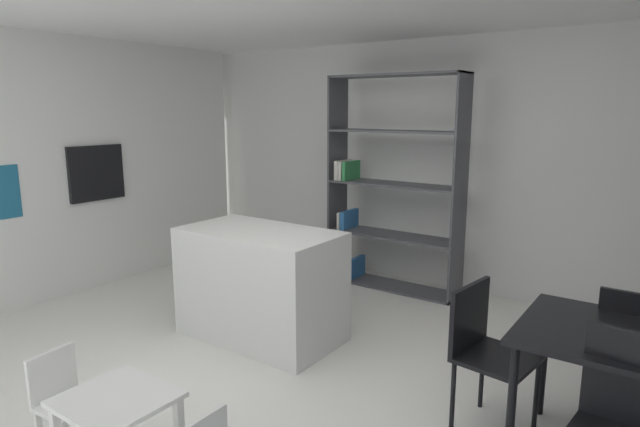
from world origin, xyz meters
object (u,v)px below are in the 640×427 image
object	(u,v)px
dining_chair_island_side	(484,343)
kitchen_island	(261,284)
child_table	(117,414)
dining_chair_near	(628,421)
open_bookshelf	(386,190)
built_in_oven	(96,173)
dining_table	(638,354)
child_chair_left	(63,397)

from	to	relation	value
dining_chair_island_side	kitchen_island	bearing A→B (deg)	91.85
child_table	dining_chair_near	distance (m)	2.34
kitchen_island	open_bookshelf	size ratio (longest dim) A/B	0.59
open_bookshelf	dining_chair_island_side	bearing A→B (deg)	-48.75
built_in_oven	open_bookshelf	xyz separation A→B (m)	(2.44, 1.73, -0.18)
built_in_oven	dining_table	distance (m)	4.93
kitchen_island	open_bookshelf	bearing A→B (deg)	83.24
dining_table	dining_chair_island_side	xyz separation A→B (m)	(-0.76, 0.01, -0.15)
dining_chair_near	dining_table	bearing A→B (deg)	97.57
child_table	dining_table	xyz separation A→B (m)	(2.05, 1.53, 0.28)
kitchen_island	child_chair_left	xyz separation A→B (m)	(0.11, -1.74, -0.14)
built_in_oven	child_chair_left	size ratio (longest dim) A/B	1.07
child_chair_left	dining_chair_island_side	xyz separation A→B (m)	(1.79, 1.55, 0.21)
child_table	dining_chair_island_side	distance (m)	2.02
open_bookshelf	child_table	xyz separation A→B (m)	(0.40, -3.47, -0.64)
built_in_oven	child_table	distance (m)	3.43
dining_chair_island_side	dining_chair_near	size ratio (longest dim) A/B	0.95
built_in_oven	child_table	xyz separation A→B (m)	(2.84, -1.75, -0.82)
child_table	built_in_oven	bearing A→B (deg)	148.44
dining_table	open_bookshelf	bearing A→B (deg)	141.65
kitchen_island	child_chair_left	distance (m)	1.75
child_chair_left	dining_chair_near	world-z (taller)	dining_chair_near
kitchen_island	dining_chair_island_side	xyz separation A→B (m)	(1.90, -0.19, 0.07)
kitchen_island	dining_chair_island_side	distance (m)	1.91
dining_table	dining_chair_near	bearing A→B (deg)	-88.61
built_in_oven	dining_chair_near	size ratio (longest dim) A/B	0.67
kitchen_island	child_table	world-z (taller)	kitchen_island
child_table	child_chair_left	world-z (taller)	child_chair_left
dining_chair_island_side	built_in_oven	bearing A→B (deg)	94.83
child_table	child_chair_left	xyz separation A→B (m)	(-0.50, -0.01, -0.08)
dining_table	dining_chair_near	world-z (taller)	dining_chair_near
child_table	dining_table	bearing A→B (deg)	36.81
child_chair_left	dining_table	xyz separation A→B (m)	(2.55, 1.54, 0.36)
built_in_oven	child_table	size ratio (longest dim) A/B	1.18
dining_chair_island_side	dining_table	bearing A→B (deg)	-83.26
dining_chair_near	child_chair_left	bearing A→B (deg)	-150.33
built_in_oven	open_bookshelf	size ratio (longest dim) A/B	0.27
dining_chair_island_side	child_chair_left	bearing A→B (deg)	138.55
built_in_oven	open_bookshelf	bearing A→B (deg)	35.28
child_chair_left	dining_chair_island_side	size ratio (longest dim) A/B	0.66
dining_chair_island_side	dining_chair_near	distance (m)	0.89
open_bookshelf	child_chair_left	size ratio (longest dim) A/B	3.90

